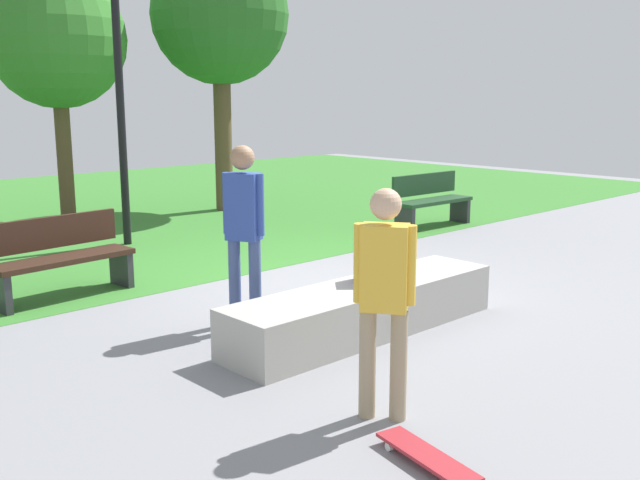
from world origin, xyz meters
TOP-DOWN VIEW (x-y plane):
  - ground_plane at (0.00, 0.00)m, footprint 28.00×28.00m
  - grass_lawn at (0.00, 7.56)m, footprint 26.60×12.87m
  - concrete_ledge at (-0.95, -1.47)m, footprint 3.08×0.73m
  - backpack_on_ledge at (-0.86, -1.40)m, footprint 0.34×0.34m
  - skater_performing_trick at (-2.24, -2.85)m, footprint 0.35×0.38m
  - skater_watching at (-1.64, -0.50)m, footprint 0.33×0.39m
  - skateboard_by_ledge at (-2.55, -3.50)m, footprint 0.36×0.82m
  - park_bench_near_lamppost at (-2.53, 1.75)m, footprint 1.63×0.60m
  - park_bench_center_lawn at (4.08, 1.69)m, footprint 1.62×0.53m
  - tree_broad_elm at (2.60, 5.67)m, footprint 2.62×2.62m
  - tree_young_birch at (-0.16, 6.75)m, footprint 2.43×2.43m
  - lamp_post at (-0.52, 3.92)m, footprint 0.28×0.28m

SIDE VIEW (x-z plane):
  - ground_plane at x=0.00m, z-range 0.00..0.00m
  - grass_lawn at x=0.00m, z-range 0.00..0.01m
  - skateboard_by_ledge at x=-2.55m, z-range 0.02..0.10m
  - concrete_ledge at x=-0.95m, z-range 0.00..0.47m
  - park_bench_near_lamppost at x=-2.53m, z-range 0.03..0.94m
  - park_bench_center_lawn at x=4.08m, z-range 0.03..0.94m
  - backpack_on_ledge at x=-0.86m, z-range 0.47..0.79m
  - skater_performing_trick at x=-2.24m, z-range 0.13..1.78m
  - skater_watching at x=-1.64m, z-range 0.16..1.95m
  - lamp_post at x=-0.52m, z-range 0.47..5.18m
  - tree_young_birch at x=-0.16m, z-range 0.98..5.41m
  - tree_broad_elm at x=2.60m, z-range 1.17..6.23m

